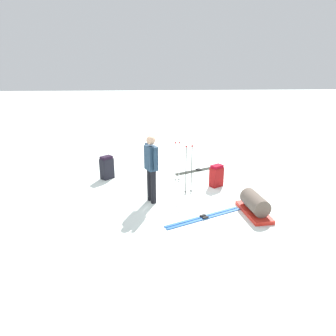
{
  "coord_description": "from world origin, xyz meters",
  "views": [
    {
      "loc": [
        0.59,
        7.57,
        3.21
      ],
      "look_at": [
        0.0,
        0.0,
        0.7
      ],
      "focal_mm": 32.29,
      "sensor_mm": 36.0,
      "label": 1
    }
  ],
  "objects_px": {
    "ski_poles_planted_near": "(177,160)",
    "ski_pair_near": "(204,217)",
    "skier_standing": "(151,166)",
    "backpack_large_dark": "(107,168)",
    "ski_pair_far": "(199,170)",
    "gear_sled": "(255,205)",
    "ski_poles_planted_far": "(189,167)",
    "backpack_bright": "(216,176)"
  },
  "relations": [
    {
      "from": "backpack_bright",
      "to": "gear_sled",
      "type": "bearing_deg",
      "value": 105.27
    },
    {
      "from": "backpack_bright",
      "to": "ski_poles_planted_near",
      "type": "distance_m",
      "value": 1.23
    },
    {
      "from": "ski_pair_near",
      "to": "ski_poles_planted_far",
      "type": "xyz_separation_m",
      "value": [
        0.16,
        -1.42,
        0.73
      ]
    },
    {
      "from": "backpack_large_dark",
      "to": "ski_poles_planted_far",
      "type": "xyz_separation_m",
      "value": [
        -2.3,
        1.36,
        0.39
      ]
    },
    {
      "from": "ski_poles_planted_near",
      "to": "backpack_bright",
      "type": "bearing_deg",
      "value": 155.93
    },
    {
      "from": "skier_standing",
      "to": "backpack_large_dark",
      "type": "bearing_deg",
      "value": -53.88
    },
    {
      "from": "ski_poles_planted_far",
      "to": "backpack_bright",
      "type": "bearing_deg",
      "value": -151.68
    },
    {
      "from": "ski_pair_far",
      "to": "gear_sled",
      "type": "relative_size",
      "value": 1.42
    },
    {
      "from": "skier_standing",
      "to": "ski_pair_far",
      "type": "height_order",
      "value": "skier_standing"
    },
    {
      "from": "ski_pair_near",
      "to": "gear_sled",
      "type": "height_order",
      "value": "gear_sled"
    },
    {
      "from": "ski_pair_far",
      "to": "backpack_bright",
      "type": "height_order",
      "value": "backpack_bright"
    },
    {
      "from": "ski_pair_far",
      "to": "backpack_large_dark",
      "type": "relative_size",
      "value": 2.37
    },
    {
      "from": "backpack_bright",
      "to": "ski_poles_planted_far",
      "type": "xyz_separation_m",
      "value": [
        0.87,
        0.47,
        0.43
      ]
    },
    {
      "from": "ski_poles_planted_far",
      "to": "ski_pair_far",
      "type": "bearing_deg",
      "value": -108.14
    },
    {
      "from": "ski_poles_planted_near",
      "to": "ski_poles_planted_far",
      "type": "relative_size",
      "value": 0.91
    },
    {
      "from": "backpack_large_dark",
      "to": "ski_poles_planted_far",
      "type": "distance_m",
      "value": 2.7
    },
    {
      "from": "ski_pair_near",
      "to": "skier_standing",
      "type": "bearing_deg",
      "value": -40.54
    },
    {
      "from": "backpack_large_dark",
      "to": "gear_sled",
      "type": "distance_m",
      "value": 4.52
    },
    {
      "from": "ski_pair_near",
      "to": "ski_poles_planted_near",
      "type": "distance_m",
      "value": 2.49
    },
    {
      "from": "ski_poles_planted_far",
      "to": "skier_standing",
      "type": "bearing_deg",
      "value": 23.76
    },
    {
      "from": "backpack_large_dark",
      "to": "ski_pair_far",
      "type": "bearing_deg",
      "value": -169.88
    },
    {
      "from": "ski_pair_near",
      "to": "gear_sled",
      "type": "bearing_deg",
      "value": -174.28
    },
    {
      "from": "ski_pair_near",
      "to": "backpack_large_dark",
      "type": "height_order",
      "value": "backpack_large_dark"
    },
    {
      "from": "backpack_large_dark",
      "to": "backpack_bright",
      "type": "bearing_deg",
      "value": 164.32
    },
    {
      "from": "ski_poles_planted_near",
      "to": "ski_pair_near",
      "type": "bearing_deg",
      "value": 98.6
    },
    {
      "from": "ski_pair_far",
      "to": "backpack_bright",
      "type": "bearing_deg",
      "value": 100.17
    },
    {
      "from": "gear_sled",
      "to": "ski_poles_planted_far",
      "type": "bearing_deg",
      "value": -43.91
    },
    {
      "from": "ski_pair_far",
      "to": "backpack_bright",
      "type": "distance_m",
      "value": 1.46
    },
    {
      "from": "skier_standing",
      "to": "backpack_bright",
      "type": "bearing_deg",
      "value": -154.07
    },
    {
      "from": "backpack_bright",
      "to": "ski_poles_planted_near",
      "type": "bearing_deg",
      "value": -24.07
    },
    {
      "from": "ski_pair_far",
      "to": "ski_poles_planted_far",
      "type": "xyz_separation_m",
      "value": [
        0.62,
        1.88,
        0.73
      ]
    },
    {
      "from": "backpack_bright",
      "to": "gear_sled",
      "type": "xyz_separation_m",
      "value": [
        -0.48,
        1.77,
        -0.08
      ]
    },
    {
      "from": "ski_poles_planted_far",
      "to": "ski_pair_near",
      "type": "bearing_deg",
      "value": 96.34
    },
    {
      "from": "ski_pair_far",
      "to": "backpack_bright",
      "type": "xyz_separation_m",
      "value": [
        -0.25,
        1.41,
        0.3
      ]
    },
    {
      "from": "gear_sled",
      "to": "backpack_large_dark",
      "type": "bearing_deg",
      "value": -36.04
    },
    {
      "from": "gear_sled",
      "to": "ski_pair_near",
      "type": "bearing_deg",
      "value": 5.72
    },
    {
      "from": "ski_pair_near",
      "to": "ski_poles_planted_far",
      "type": "relative_size",
      "value": 1.4
    },
    {
      "from": "skier_standing",
      "to": "backpack_bright",
      "type": "relative_size",
      "value": 2.69
    },
    {
      "from": "ski_pair_far",
      "to": "skier_standing",
      "type": "bearing_deg",
      "value": 55.22
    },
    {
      "from": "backpack_large_dark",
      "to": "ski_poles_planted_near",
      "type": "xyz_separation_m",
      "value": [
        -2.1,
        0.41,
        0.33
      ]
    },
    {
      "from": "skier_standing",
      "to": "ski_pair_near",
      "type": "distance_m",
      "value": 1.78
    },
    {
      "from": "ski_pair_near",
      "to": "ski_poles_planted_far",
      "type": "distance_m",
      "value": 1.61
    }
  ]
}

